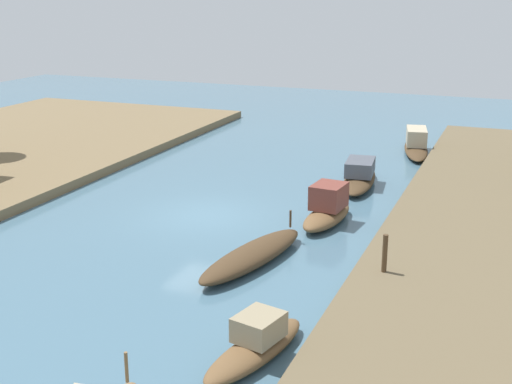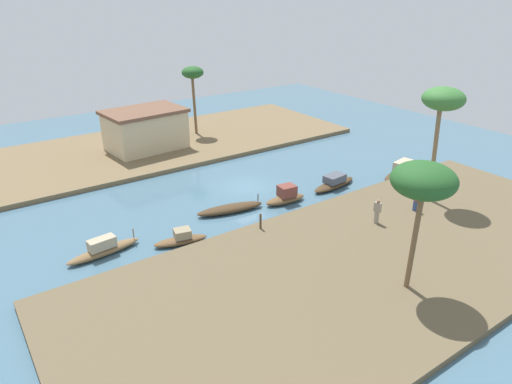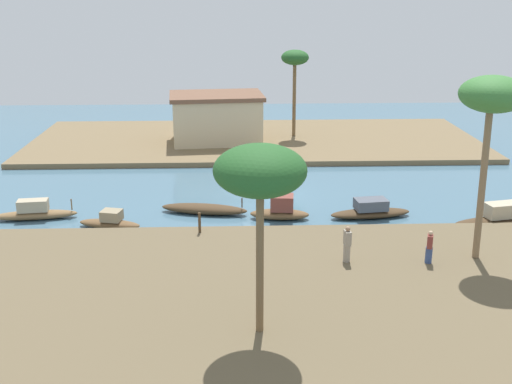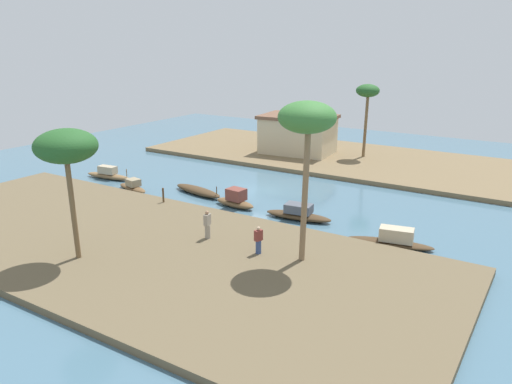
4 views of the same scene
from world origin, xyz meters
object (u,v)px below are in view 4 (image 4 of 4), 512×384
at_px(riverside_building, 298,134).
at_px(sampan_near_left_bank, 235,200).
at_px(person_by_mooring, 207,225).
at_px(palm_tree_left_near, 66,147).
at_px(sampan_foreground, 393,240).
at_px(sampan_open_hull, 198,191).
at_px(palm_tree_left_far, 307,121).
at_px(sampan_downstream_large, 298,214).
at_px(sampan_upstream_small, 108,174).
at_px(person_on_near_bank, 258,241).
at_px(mooring_post, 163,195).
at_px(palm_tree_right_tall, 368,93).
at_px(sampan_with_red_awning, 133,187).

bearing_deg(riverside_building, sampan_near_left_bank, -82.35).
distance_m(person_by_mooring, palm_tree_left_near, 8.89).
bearing_deg(person_by_mooring, sampan_foreground, 112.33).
bearing_deg(sampan_open_hull, riverside_building, 100.09).
bearing_deg(sampan_foreground, sampan_near_left_bank, 163.21).
xyz_separation_m(palm_tree_left_near, palm_tree_left_far, (10.25, 6.30, 1.35)).
bearing_deg(sampan_downstream_large, sampan_upstream_small, 171.91).
relative_size(sampan_near_left_bank, sampan_downstream_large, 0.72).
xyz_separation_m(sampan_upstream_small, riverside_building, (9.72, 16.58, 1.93)).
relative_size(sampan_open_hull, person_on_near_bank, 3.29).
height_order(sampan_open_hull, person_by_mooring, person_by_mooring).
distance_m(sampan_near_left_bank, mooring_post, 5.17).
distance_m(sampan_upstream_small, palm_tree_left_far, 24.31).
xyz_separation_m(sampan_foreground, palm_tree_right_tall, (-9.32, 20.14, 6.18)).
xyz_separation_m(person_on_near_bank, person_by_mooring, (-3.68, 0.28, 0.07)).
relative_size(sampan_upstream_small, person_by_mooring, 2.74).
bearing_deg(sampan_near_left_bank, sampan_downstream_large, 6.31).
bearing_deg(sampan_near_left_bank, sampan_with_red_awning, -168.20).
height_order(sampan_near_left_bank, sampan_downstream_large, sampan_near_left_bank).
height_order(palm_tree_right_tall, riverside_building, palm_tree_right_tall).
bearing_deg(riverside_building, person_on_near_bank, -72.33).
xyz_separation_m(mooring_post, palm_tree_left_near, (2.65, -9.65, 5.46)).
bearing_deg(sampan_with_red_awning, mooring_post, -7.11).
bearing_deg(riverside_building, sampan_open_hull, -96.52).
bearing_deg(mooring_post, riverside_building, 88.83).
relative_size(sampan_near_left_bank, sampan_upstream_small, 0.72).
distance_m(sampan_open_hull, palm_tree_left_near, 15.04).
height_order(sampan_with_red_awning, riverside_building, riverside_building).
xyz_separation_m(sampan_with_red_awning, sampan_foreground, (21.03, -0.11, 0.07)).
xyz_separation_m(sampan_with_red_awning, palm_tree_right_tall, (11.71, 20.02, 6.25)).
height_order(person_by_mooring, palm_tree_left_far, palm_tree_left_far).
relative_size(sampan_open_hull, sampan_with_red_awning, 1.45).
xyz_separation_m(sampan_upstream_small, person_by_mooring, (16.16, -7.04, 0.80)).
xyz_separation_m(sampan_near_left_bank, sampan_with_red_awning, (-9.20, -1.02, -0.16)).
distance_m(sampan_open_hull, mooring_post, 3.91).
height_order(sampan_upstream_small, mooring_post, mooring_post).
height_order(sampan_open_hull, sampan_upstream_small, sampan_upstream_small).
bearing_deg(riverside_building, palm_tree_left_near, -90.93).
bearing_deg(sampan_foreground, sampan_open_hull, 160.98).
relative_size(sampan_downstream_large, palm_tree_left_far, 0.56).
relative_size(sampan_near_left_bank, person_by_mooring, 1.98).
height_order(sampan_foreground, palm_tree_left_near, palm_tree_left_near).
bearing_deg(person_by_mooring, palm_tree_left_far, 85.89).
bearing_deg(sampan_with_red_awning, sampan_open_hull, 35.76).
distance_m(sampan_open_hull, person_by_mooring, 10.24).
distance_m(palm_tree_left_near, riverside_building, 29.87).
distance_m(sampan_open_hull, sampan_foreground, 16.24).
bearing_deg(riverside_building, sampan_upstream_small, -125.66).
xyz_separation_m(sampan_open_hull, sampan_upstream_small, (-9.37, -0.57, 0.13)).
bearing_deg(palm_tree_right_tall, person_on_near_bank, -81.87).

